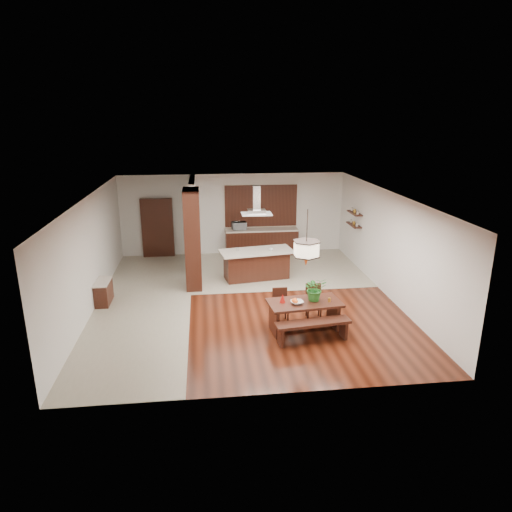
{
  "coord_description": "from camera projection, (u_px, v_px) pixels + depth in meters",
  "views": [
    {
      "loc": [
        -1.07,
        -11.63,
        4.88
      ],
      "look_at": [
        0.3,
        0.0,
        1.25
      ],
      "focal_mm": 32.0,
      "sensor_mm": 36.0,
      "label": 1
    }
  ],
  "objects": [
    {
      "name": "dining_chair_right",
      "position": [
        314.0,
        302.0,
        11.3
      ],
      "size": [
        0.42,
        0.42,
        0.87
      ],
      "primitive_type": null,
      "rotation": [
        0.0,
        0.0,
        -0.1
      ],
      "color": "black",
      "rests_on": "ground"
    },
    {
      "name": "soffit_band",
      "position": [
        244.0,
        196.0,
        11.74
      ],
      "size": [
        8.0,
        9.0,
        0.02
      ],
      "primitive_type": "cube",
      "color": "#37180D",
      "rests_on": "room_shell"
    },
    {
      "name": "kitchen_island",
      "position": [
        256.0,
        264.0,
        14.09
      ],
      "size": [
        2.35,
        1.31,
        0.92
      ],
      "rotation": [
        0.0,
        0.0,
        0.16
      ],
      "color": "black",
      "rests_on": "ground"
    },
    {
      "name": "dining_chair_left",
      "position": [
        281.0,
        306.0,
        11.12
      ],
      "size": [
        0.38,
        0.38,
        0.84
      ],
      "primitive_type": null,
      "rotation": [
        0.0,
        0.0,
        0.02
      ],
      "color": "black",
      "rests_on": "ground"
    },
    {
      "name": "fruit_bowl",
      "position": [
        297.0,
        302.0,
        10.52
      ],
      "size": [
        0.3,
        0.3,
        0.07
      ],
      "primitive_type": "imported",
      "rotation": [
        0.0,
        0.0,
        0.05
      ],
      "color": "beige",
      "rests_on": "dining_table"
    },
    {
      "name": "pendant_lantern",
      "position": [
        307.0,
        238.0,
        10.19
      ],
      "size": [
        0.64,
        0.64,
        1.31
      ],
      "primitive_type": null,
      "color": "beige",
      "rests_on": "room_shell"
    },
    {
      "name": "rear_counter",
      "position": [
        262.0,
        242.0,
        16.55
      ],
      "size": [
        2.6,
        0.62,
        0.95
      ],
      "color": "black",
      "rests_on": "ground"
    },
    {
      "name": "hallway_console",
      "position": [
        104.0,
        292.0,
        12.27
      ],
      "size": [
        0.37,
        0.88,
        0.63
      ],
      "primitive_type": "cube",
      "color": "black",
      "rests_on": "ground"
    },
    {
      "name": "gold_ornament",
      "position": [
        329.0,
        300.0,
        10.63
      ],
      "size": [
        0.08,
        0.08,
        0.1
      ],
      "primitive_type": "cylinder",
      "rotation": [
        0.0,
        0.0,
        -0.16
      ],
      "color": "gold",
      "rests_on": "dining_table"
    },
    {
      "name": "microwave",
      "position": [
        239.0,
        226.0,
        16.31
      ],
      "size": [
        0.55,
        0.43,
        0.27
      ],
      "primitive_type": "imported",
      "rotation": [
        0.0,
        0.0,
        0.2
      ],
      "color": "silver",
      "rests_on": "rear_counter"
    },
    {
      "name": "range_hood",
      "position": [
        256.0,
        200.0,
        13.5
      ],
      "size": [
        0.9,
        0.55,
        0.87
      ],
      "primitive_type": null,
      "color": "silver",
      "rests_on": "room_shell"
    },
    {
      "name": "dining_bench",
      "position": [
        313.0,
        331.0,
        10.21
      ],
      "size": [
        1.75,
        0.59,
        0.48
      ],
      "primitive_type": null,
      "rotation": [
        0.0,
        0.0,
        0.13
      ],
      "color": "black",
      "rests_on": "ground"
    },
    {
      "name": "shelf_upper",
      "position": [
        355.0,
        213.0,
        14.96
      ],
      "size": [
        0.26,
        0.9,
        0.04
      ],
      "primitive_type": "cube",
      "color": "black",
      "rests_on": "room_shell"
    },
    {
      "name": "tile_kitchen",
      "position": [
        276.0,
        269.0,
        15.1
      ],
      "size": [
        5.5,
        4.0,
        0.01
      ],
      "primitive_type": "cube",
      "color": "#B0A792",
      "rests_on": "ground"
    },
    {
      "name": "kitchen_window",
      "position": [
        261.0,
        206.0,
        16.42
      ],
      "size": [
        2.6,
        0.08,
        1.5
      ],
      "primitive_type": "cube",
      "color": "brown",
      "rests_on": "room_shell"
    },
    {
      "name": "napkin_cone",
      "position": [
        283.0,
        298.0,
        10.58
      ],
      "size": [
        0.18,
        0.18,
        0.21
      ],
      "primitive_type": "cone",
      "rotation": [
        0.0,
        0.0,
        0.43
      ],
      "color": "#A5110B",
      "rests_on": "dining_table"
    },
    {
      "name": "room_shell",
      "position": [
        245.0,
        227.0,
        11.98
      ],
      "size": [
        9.0,
        9.04,
        2.92
      ],
      "color": "#361409",
      "rests_on": "ground"
    },
    {
      "name": "dining_table",
      "position": [
        304.0,
        309.0,
        10.7
      ],
      "size": [
        1.78,
        1.03,
        0.71
      ],
      "rotation": [
        0.0,
        0.0,
        0.11
      ],
      "color": "black",
      "rests_on": "ground"
    },
    {
      "name": "partition_stub",
      "position": [
        194.0,
        223.0,
        15.14
      ],
      "size": [
        0.18,
        2.4,
        2.9
      ],
      "primitive_type": "cube",
      "color": "silver",
      "rests_on": "ground"
    },
    {
      "name": "shelf_lower",
      "position": [
        354.0,
        225.0,
        15.08
      ],
      "size": [
        0.26,
        0.9,
        0.04
      ],
      "primitive_type": "cube",
      "color": "black",
      "rests_on": "room_shell"
    },
    {
      "name": "foliage_plant",
      "position": [
        315.0,
        289.0,
        10.64
      ],
      "size": [
        0.54,
        0.48,
        0.58
      ],
      "primitive_type": "imported",
      "rotation": [
        0.0,
        0.0,
        0.04
      ],
      "color": "#236822",
      "rests_on": "dining_table"
    },
    {
      "name": "partition_pier",
      "position": [
        193.0,
        239.0,
        13.15
      ],
      "size": [
        0.45,
        1.0,
        2.9
      ],
      "primitive_type": "cube",
      "color": "black",
      "rests_on": "ground"
    },
    {
      "name": "tile_hallway",
      "position": [
        144.0,
        304.0,
        12.29
      ],
      "size": [
        2.5,
        9.0,
        0.01
      ],
      "primitive_type": "cube",
      "color": "#B0A792",
      "rests_on": "ground"
    },
    {
      "name": "hallway_doorway",
      "position": [
        158.0,
        228.0,
        16.16
      ],
      "size": [
        1.1,
        0.2,
        2.1
      ],
      "primitive_type": "cube",
      "color": "black",
      "rests_on": "ground"
    },
    {
      "name": "island_cup",
      "position": [
        271.0,
        249.0,
        13.89
      ],
      "size": [
        0.11,
        0.11,
        0.09
      ],
      "primitive_type": "imported",
      "rotation": [
        0.0,
        0.0,
        0.05
      ],
      "color": "silver",
      "rests_on": "kitchen_island"
    }
  ]
}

